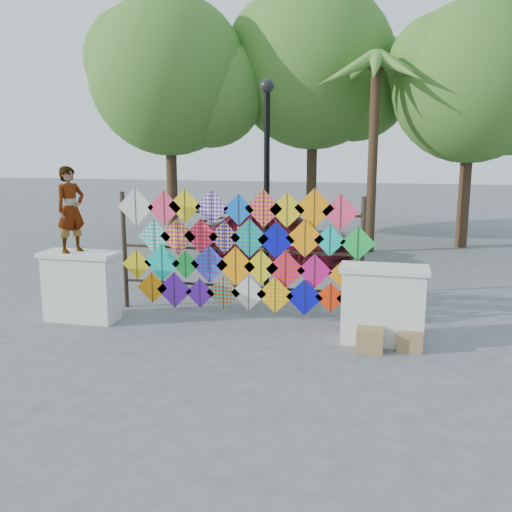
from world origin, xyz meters
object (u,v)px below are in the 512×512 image
at_px(vendor_woman, 71,209).
at_px(lamppost, 267,170).
at_px(sedan, 275,234).
at_px(kite_rack, 240,252).

distance_m(vendor_woman, lamppost, 3.87).
height_order(sedan, lamppost, lamppost).
relative_size(kite_rack, vendor_woman, 3.23).
relative_size(kite_rack, lamppost, 1.12).
height_order(kite_rack, lamppost, lamppost).
distance_m(sedan, lamppost, 4.41).
xyz_separation_m(vendor_woman, lamppost, (3.12, 2.20, 0.64)).
bearing_deg(kite_rack, vendor_woman, -162.30).
bearing_deg(kite_rack, sedan, 94.04).
bearing_deg(vendor_woman, sedan, 2.66).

